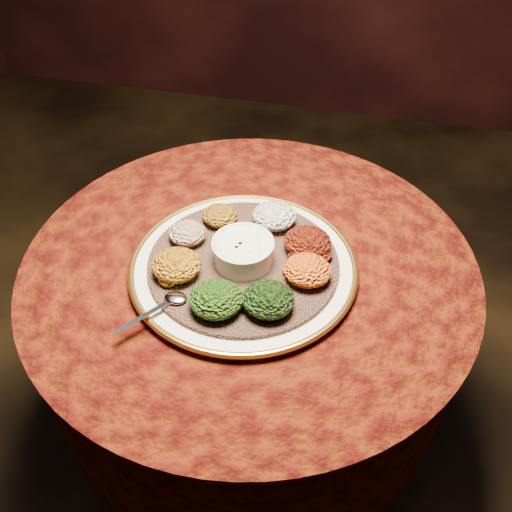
# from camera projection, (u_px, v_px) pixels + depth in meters

# --- Properties ---
(table) EXTENTS (0.96, 0.96, 0.73)m
(table) POSITION_uv_depth(u_px,v_px,m) (250.00, 316.00, 1.33)
(table) COLOR black
(table) RESTS_ON ground
(platter) EXTENTS (0.47, 0.47, 0.02)m
(platter) POSITION_uv_depth(u_px,v_px,m) (243.00, 267.00, 1.17)
(platter) COLOR silver
(platter) RESTS_ON table
(injera) EXTENTS (0.42, 0.42, 0.01)m
(injera) POSITION_uv_depth(u_px,v_px,m) (243.00, 263.00, 1.16)
(injera) COLOR brown
(injera) RESTS_ON platter
(stew_bowl) EXTENTS (0.12, 0.12, 0.05)m
(stew_bowl) POSITION_uv_depth(u_px,v_px,m) (243.00, 250.00, 1.14)
(stew_bowl) COLOR silver
(stew_bowl) RESTS_ON injera
(spoon) EXTENTS (0.11, 0.13, 0.01)m
(spoon) POSITION_uv_depth(u_px,v_px,m) (171.00, 301.00, 1.07)
(spoon) COLOR silver
(spoon) RESTS_ON injera
(portion_ayib) EXTENTS (0.10, 0.09, 0.05)m
(portion_ayib) POSITION_uv_depth(u_px,v_px,m) (274.00, 216.00, 1.23)
(portion_ayib) COLOR white
(portion_ayib) RESTS_ON injera
(portion_kitfo) EXTENTS (0.10, 0.09, 0.05)m
(portion_kitfo) POSITION_uv_depth(u_px,v_px,m) (307.00, 242.00, 1.17)
(portion_kitfo) COLOR black
(portion_kitfo) RESTS_ON injera
(portion_tikil) EXTENTS (0.09, 0.09, 0.05)m
(portion_tikil) POSITION_uv_depth(u_px,v_px,m) (307.00, 270.00, 1.11)
(portion_tikil) COLOR #C87210
(portion_tikil) RESTS_ON injera
(portion_gomen) EXTENTS (0.10, 0.09, 0.05)m
(portion_gomen) POSITION_uv_depth(u_px,v_px,m) (268.00, 299.00, 1.05)
(portion_gomen) COLOR black
(portion_gomen) RESTS_ON injera
(portion_mixveg) EXTENTS (0.10, 0.10, 0.05)m
(portion_mixveg) POSITION_uv_depth(u_px,v_px,m) (216.00, 299.00, 1.05)
(portion_mixveg) COLOR #962209
(portion_mixveg) RESTS_ON injera
(portion_kik) EXTENTS (0.10, 0.09, 0.05)m
(portion_kik) POSITION_uv_depth(u_px,v_px,m) (176.00, 265.00, 1.12)
(portion_kik) COLOR #B97710
(portion_kik) RESTS_ON injera
(portion_timatim) EXTENTS (0.08, 0.08, 0.04)m
(portion_timatim) POSITION_uv_depth(u_px,v_px,m) (188.00, 233.00, 1.19)
(portion_timatim) COLOR #700609
(portion_timatim) RESTS_ON injera
(portion_shiro) EXTENTS (0.08, 0.07, 0.04)m
(portion_shiro) POSITION_uv_depth(u_px,v_px,m) (220.00, 215.00, 1.24)
(portion_shiro) COLOR #8F5E11
(portion_shiro) RESTS_ON injera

